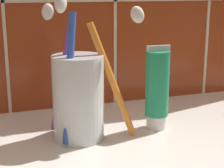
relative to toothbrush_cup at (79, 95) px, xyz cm
name	(u,v)px	position (x,y,z in cm)	size (l,w,h in cm)	color
sink_counter	(147,150)	(8.00, -4.58, -7.12)	(71.96, 37.80, 2.00)	silver
toothbrush_cup	(79,95)	(0.00, 0.00, 0.00)	(13.07, 8.23, 19.19)	silver
toothpaste_tube	(157,89)	(11.37, 0.01, -0.18)	(3.49, 3.32, 12.08)	white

